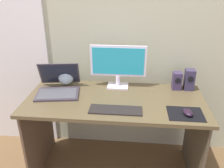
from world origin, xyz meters
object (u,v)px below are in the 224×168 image
object	(u,v)px
laptop	(58,87)
mouse	(188,112)
speaker_right	(189,80)
keyboard_external	(116,110)
monitor	(118,64)
speaker_near_monitor	(177,81)
fishbowl	(66,77)

from	to	relation	value
laptop	mouse	xyz separation A→B (m)	(1.01, -0.27, -0.03)
speaker_right	keyboard_external	world-z (taller)	speaker_right
laptop	keyboard_external	bearing A→B (deg)	-27.28
monitor	speaker_near_monitor	world-z (taller)	monitor
speaker_near_monitor	monitor	bearing A→B (deg)	-179.77
speaker_near_monitor	fishbowl	bearing A→B (deg)	179.42
speaker_right	keyboard_external	size ratio (longest dim) A/B	0.47
laptop	speaker_near_monitor	bearing A→B (deg)	8.82
speaker_right	laptop	world-z (taller)	laptop
monitor	keyboard_external	size ratio (longest dim) A/B	1.23
keyboard_external	mouse	xyz separation A→B (m)	(0.51, -0.01, 0.02)
mouse	speaker_right	bearing A→B (deg)	66.91
speaker_near_monitor	mouse	xyz separation A→B (m)	(0.02, -0.42, -0.05)
speaker_near_monitor	laptop	size ratio (longest dim) A/B	0.39
speaker_right	speaker_near_monitor	bearing A→B (deg)	-179.98
keyboard_external	fishbowl	bearing A→B (deg)	138.85
speaker_right	laptop	bearing A→B (deg)	-171.99
speaker_near_monitor	mouse	bearing A→B (deg)	-87.72
speaker_right	keyboard_external	distance (m)	0.73
speaker_near_monitor	keyboard_external	bearing A→B (deg)	-139.95
keyboard_external	mouse	size ratio (longest dim) A/B	3.83
fishbowl	monitor	bearing A→B (deg)	-1.45
speaker_right	laptop	xyz separation A→B (m)	(-1.09, -0.15, -0.04)
keyboard_external	mouse	bearing A→B (deg)	-1.07
monitor	keyboard_external	world-z (taller)	monitor
laptop	fishbowl	world-z (taller)	laptop
monitor	mouse	world-z (taller)	monitor
keyboard_external	speaker_near_monitor	bearing A→B (deg)	40.31
fishbowl	keyboard_external	world-z (taller)	fishbowl
monitor	keyboard_external	xyz separation A→B (m)	(0.01, -0.41, -0.20)
monitor	laptop	bearing A→B (deg)	-162.73
speaker_right	laptop	distance (m)	1.11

